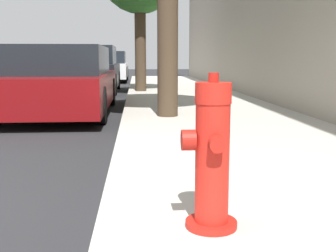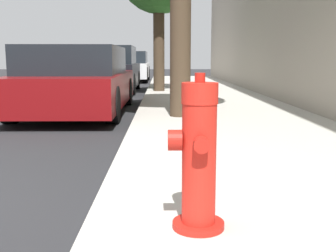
# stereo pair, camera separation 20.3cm
# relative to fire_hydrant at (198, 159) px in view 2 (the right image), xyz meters

# --- Properties ---
(fire_hydrant) EXTENTS (0.31, 0.31, 0.84)m
(fire_hydrant) POSITION_rel_fire_hydrant_xyz_m (0.00, 0.00, 0.00)
(fire_hydrant) COLOR red
(fire_hydrant) RESTS_ON sidewalk_slab
(parked_car_near) EXTENTS (1.88, 4.53, 1.28)m
(parked_car_near) POSITION_rel_fire_hydrant_xyz_m (-1.84, 6.02, 0.09)
(parked_car_near) COLOR maroon
(parked_car_near) RESTS_ON ground_plane
(parked_car_mid) EXTENTS (1.85, 4.00, 1.44)m
(parked_car_mid) POSITION_rel_fire_hydrant_xyz_m (-1.91, 11.32, 0.16)
(parked_car_mid) COLOR black
(parked_car_mid) RESTS_ON ground_plane
(parked_car_far) EXTENTS (1.72, 4.11, 1.37)m
(parked_car_far) POSITION_rel_fire_hydrant_xyz_m (-1.67, 17.43, 0.14)
(parked_car_far) COLOR silver
(parked_car_far) RESTS_ON ground_plane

